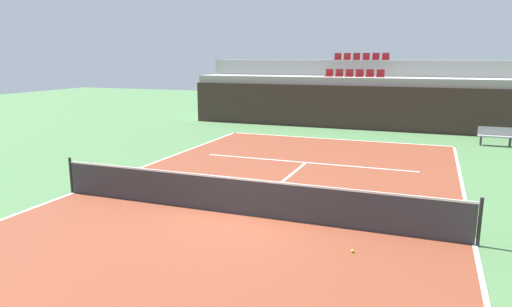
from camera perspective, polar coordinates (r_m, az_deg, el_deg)
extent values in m
plane|color=#477042|center=(11.91, -1.78, -7.65)|extent=(80.00, 80.00, 0.00)
cube|color=brown|center=(11.91, -1.78, -7.63)|extent=(11.00, 24.00, 0.01)
cube|color=white|center=(23.06, 9.78, 1.78)|extent=(11.00, 0.10, 0.00)
cube|color=white|center=(14.80, -21.70, -4.55)|extent=(0.10, 24.00, 0.00)
cube|color=white|center=(11.13, 25.53, -10.21)|extent=(0.10, 24.00, 0.00)
cube|color=white|center=(17.75, 6.23, -1.12)|extent=(8.26, 0.10, 0.00)
cube|color=white|center=(14.77, 3.03, -3.73)|extent=(0.10, 6.40, 0.00)
cube|color=#33231E|center=(26.47, 11.45, 5.63)|extent=(19.02, 0.30, 2.44)
cube|color=#9E9E99|center=(27.77, 11.94, 6.34)|extent=(19.02, 2.40, 2.87)
cube|color=#9E9E99|center=(30.10, 12.73, 7.62)|extent=(19.02, 2.40, 3.82)
cube|color=maroon|center=(27.95, 9.03, 9.47)|extent=(0.44, 0.44, 0.04)
cube|color=maroon|center=(28.14, 9.13, 9.93)|extent=(0.44, 0.04, 0.40)
cube|color=maroon|center=(27.83, 10.24, 9.42)|extent=(0.44, 0.44, 0.04)
cube|color=maroon|center=(28.02, 10.34, 9.88)|extent=(0.44, 0.04, 0.40)
cube|color=maroon|center=(27.73, 11.46, 9.37)|extent=(0.44, 0.44, 0.04)
cube|color=maroon|center=(27.92, 11.55, 9.83)|extent=(0.44, 0.04, 0.40)
cube|color=maroon|center=(27.63, 12.69, 9.31)|extent=(0.44, 0.44, 0.04)
cube|color=maroon|center=(27.82, 12.77, 9.77)|extent=(0.44, 0.04, 0.40)
cube|color=maroon|center=(27.55, 13.92, 9.24)|extent=(0.44, 0.44, 0.04)
cube|color=maroon|center=(27.74, 14.00, 9.71)|extent=(0.44, 0.04, 0.40)
cube|color=maroon|center=(27.48, 15.17, 9.17)|extent=(0.44, 0.44, 0.04)
cube|color=maroon|center=(27.68, 15.23, 9.64)|extent=(0.44, 0.04, 0.40)
cube|color=maroon|center=(30.28, 10.06, 11.41)|extent=(0.44, 0.44, 0.04)
cube|color=maroon|center=(30.48, 10.15, 11.83)|extent=(0.44, 0.04, 0.40)
cube|color=maroon|center=(30.17, 11.19, 11.37)|extent=(0.44, 0.44, 0.04)
cube|color=maroon|center=(30.37, 11.28, 11.78)|extent=(0.44, 0.04, 0.40)
cube|color=maroon|center=(30.08, 12.33, 11.32)|extent=(0.44, 0.44, 0.04)
cube|color=maroon|center=(30.27, 12.41, 11.74)|extent=(0.44, 0.04, 0.40)
cube|color=maroon|center=(29.99, 13.47, 11.27)|extent=(0.44, 0.44, 0.04)
cube|color=maroon|center=(30.19, 13.54, 11.69)|extent=(0.44, 0.04, 0.40)
cube|color=maroon|center=(29.91, 14.61, 11.21)|extent=(0.44, 0.44, 0.04)
cube|color=maroon|center=(30.11, 14.68, 11.63)|extent=(0.44, 0.04, 0.40)
cube|color=maroon|center=(29.85, 15.77, 11.15)|extent=(0.44, 0.44, 0.04)
cube|color=maroon|center=(30.05, 15.83, 11.57)|extent=(0.44, 0.04, 0.40)
cylinder|color=black|center=(14.70, -22.00, -2.52)|extent=(0.08, 0.08, 1.07)
cylinder|color=black|center=(10.96, 26.04, -7.64)|extent=(0.08, 0.08, 1.07)
cube|color=#333338|center=(11.76, -1.79, -5.49)|extent=(10.90, 0.02, 0.92)
cube|color=white|center=(11.63, -1.81, -3.21)|extent=(10.90, 0.04, 0.05)
cube|color=#99999E|center=(23.62, 27.65, 1.90)|extent=(1.50, 0.40, 0.05)
cube|color=#99999E|center=(23.76, 27.65, 2.49)|extent=(1.50, 0.04, 0.36)
cube|color=#2D2D33|center=(23.45, 26.18, 1.39)|extent=(0.06, 0.06, 0.42)
cube|color=#2D2D33|center=(23.60, 29.07, 1.17)|extent=(0.06, 0.06, 0.42)
cube|color=#2D2D33|center=(23.73, 26.12, 1.50)|extent=(0.06, 0.06, 0.42)
cube|color=#2D2D33|center=(23.87, 28.98, 1.28)|extent=(0.06, 0.06, 0.42)
sphere|color=#CCE033|center=(9.92, 11.89, -11.76)|extent=(0.07, 0.07, 0.07)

